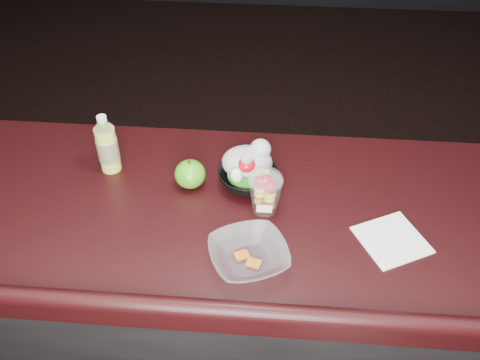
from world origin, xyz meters
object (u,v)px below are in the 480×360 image
fruit_cup (265,191)px  takeout_bowl (249,255)px  snack_bowl (248,176)px  lemonade_bottle (108,147)px  green_apple (190,174)px

fruit_cup → takeout_bowl: fruit_cup is taller
fruit_cup → snack_bowl: size_ratio=0.73×
snack_bowl → fruit_cup: bearing=-60.9°
snack_bowl → takeout_bowl: (0.02, -0.29, -0.01)m
lemonade_bottle → snack_bowl: size_ratio=1.02×
fruit_cup → takeout_bowl: bearing=-99.3°
fruit_cup → green_apple: bearing=159.4°
green_apple → fruit_cup: bearing=-20.6°
takeout_bowl → fruit_cup: bearing=80.7°
fruit_cup → snack_bowl: fruit_cup is taller
fruit_cup → takeout_bowl: (-0.03, -0.19, -0.05)m
lemonade_bottle → snack_bowl: (0.42, -0.04, -0.05)m
lemonade_bottle → takeout_bowl: size_ratio=0.75×
green_apple → snack_bowl: snack_bowl is taller
snack_bowl → takeout_bowl: 0.29m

